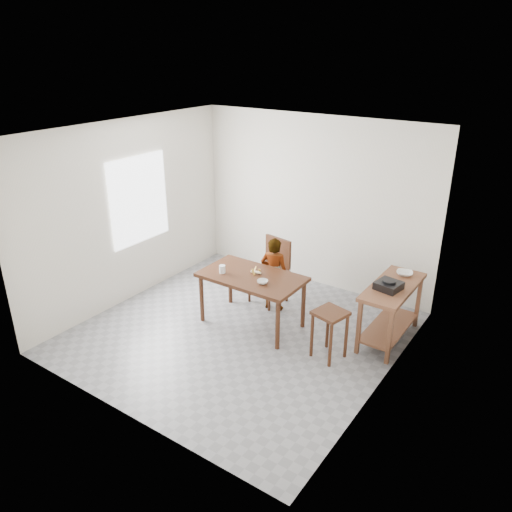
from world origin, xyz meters
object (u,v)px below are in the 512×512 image
Objects in this scene: child at (274,274)px; stool at (329,334)px; dining_chair at (268,272)px; prep_counter at (390,312)px; dining_table at (252,300)px.

child reaches higher than stool.
stool is (1.42, -0.80, -0.17)m from dining_chair.
prep_counter is 1.22× the size of dining_chair.
prep_counter is at bearing 60.04° from stool.
child is 1.74× the size of stool.
dining_table is 2.18× the size of stool.
dining_table is 1.43× the size of dining_chair.
prep_counter reaches higher than stool.
dining_table is at bearing 174.76° from stool.
child reaches higher than dining_table.
dining_chair is at bearing -51.50° from child.
dining_chair reaches higher than dining_table.
dining_table is at bearing -157.85° from prep_counter.
dining_table is 1.25× the size of child.
child is 0.24m from dining_chair.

